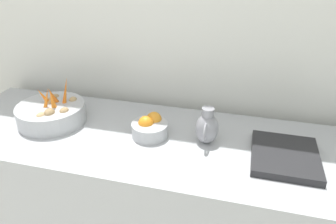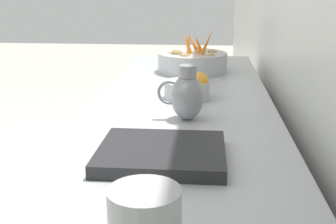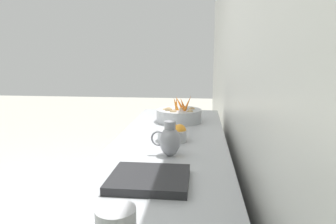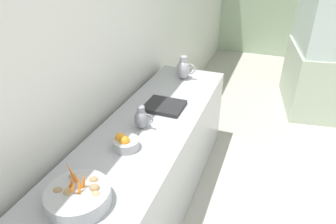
{
  "view_description": "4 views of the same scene",
  "coord_description": "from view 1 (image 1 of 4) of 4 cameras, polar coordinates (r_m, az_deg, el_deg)",
  "views": [
    {
      "loc": [
        -0.16,
        0.39,
        1.77
      ],
      "look_at": [
        -1.4,
        0.06,
        1.08
      ],
      "focal_mm": 34.18,
      "sensor_mm": 36.0,
      "label": 1
    },
    {
      "loc": [
        -1.57,
        1.72,
        1.34
      ],
      "look_at": [
        -1.45,
        0.39,
        0.95
      ],
      "focal_mm": 47.49,
      "sensor_mm": 36.0,
      "label": 2
    },
    {
      "loc": [
        -1.67,
        1.83,
        1.42
      ],
      "look_at": [
        -1.47,
        0.0,
        1.07
      ],
      "focal_mm": 32.69,
      "sensor_mm": 36.0,
      "label": 3
    },
    {
      "loc": [
        -0.59,
        -1.6,
        2.18
      ],
      "look_at": [
        -1.36,
        0.44,
        0.94
      ],
      "focal_mm": 31.98,
      "sensor_mm": 36.0,
      "label": 4
    }
  ],
  "objects": [
    {
      "name": "orange_bowl",
      "position": [
        1.65,
        -3.25,
        -2.72
      ],
      "size": [
        0.19,
        0.19,
        0.11
      ],
      "color": "#ADAFB5",
      "rests_on": "prep_counter"
    },
    {
      "name": "vegetable_colander",
      "position": [
        1.88,
        -20.03,
        -0.14
      ],
      "size": [
        0.37,
        0.37,
        0.23
      ],
      "color": "#ADAFB5",
      "rests_on": "prep_counter"
    },
    {
      "name": "counter_sink_basin",
      "position": [
        1.58,
        20.13,
        -7.38
      ],
      "size": [
        0.34,
        0.3,
        0.04
      ],
      "primitive_type": "cube",
      "color": "#232326",
      "rests_on": "prep_counter"
    },
    {
      "name": "metal_pitcher_short",
      "position": [
        1.58,
        6.95,
        -2.75
      ],
      "size": [
        0.16,
        0.11,
        0.19
      ],
      "color": "gray",
      "rests_on": "prep_counter"
    },
    {
      "name": "tile_wall_left",
      "position": [
        1.84,
        25.87,
        17.16
      ],
      "size": [
        0.1,
        9.27,
        3.0
      ],
      "primitive_type": "cube",
      "color": "silver",
      "rests_on": "ground_plane"
    },
    {
      "name": "prep_counter",
      "position": [
        1.88,
        5.25,
        -16.92
      ],
      "size": [
        0.73,
        2.79,
        0.88
      ],
      "primitive_type": "cube",
      "color": "#ADAFB5",
      "rests_on": "ground_plane"
    }
  ]
}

